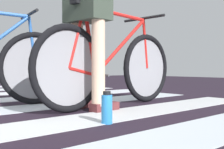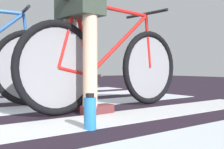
% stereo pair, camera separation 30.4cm
% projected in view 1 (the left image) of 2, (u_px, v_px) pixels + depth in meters
% --- Properties ---
extents(bicycle_1_of_4, '(1.74, 0.52, 0.93)m').
position_uv_depth(bicycle_1_of_4, '(113.00, 65.00, 2.60)').
color(bicycle_1_of_4, black).
rests_on(bicycle_1_of_4, ground).
extents(cyclist_1_of_4, '(0.34, 0.43, 1.03)m').
position_uv_depth(cyclist_1_of_4, '(88.00, 32.00, 2.37)').
color(cyclist_1_of_4, beige).
rests_on(cyclist_1_of_4, ground).
extents(water_bottle, '(0.07, 0.07, 0.21)m').
position_uv_depth(water_bottle, '(107.00, 108.00, 1.80)').
color(water_bottle, '#2C8ADA').
rests_on(water_bottle, ground).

